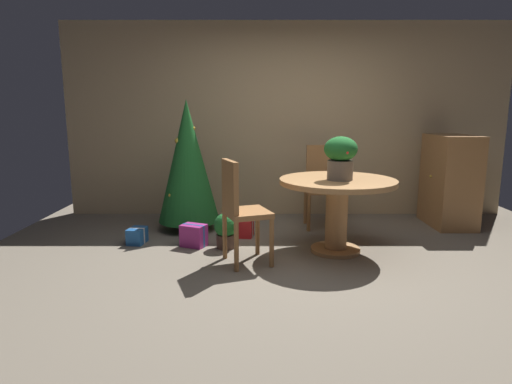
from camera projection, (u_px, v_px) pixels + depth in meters
name	position (u px, v px, depth m)	size (l,w,h in m)	color
ground_plane	(302.00, 269.00, 4.00)	(6.60, 6.60, 0.00)	#756B5B
back_wall_panel	(287.00, 121.00, 5.92)	(6.00, 0.10, 2.60)	tan
round_dining_table	(338.00, 198.00, 4.39)	(1.18, 1.18, 0.76)	#B27F4C
flower_vase	(341.00, 156.00, 4.25)	(0.33, 0.33, 0.43)	#665B51
wooden_chair_left_near	(241.00, 206.00, 4.04)	(0.51, 0.53, 0.99)	#9E6B3D
wooden_chair_far	(323.00, 182.00, 5.40)	(0.42, 0.41, 1.01)	#9E6B3D
holiday_tree	(189.00, 161.00, 5.19)	(0.74, 0.74, 1.57)	brown
gift_box_purple	(195.00, 235.00, 4.64)	(0.30, 0.27, 0.24)	#9E287A
gift_box_red	(241.00, 228.00, 5.02)	(0.33, 0.27, 0.20)	red
gift_box_blue	(138.00, 236.00, 4.75)	(0.20, 0.26, 0.18)	#1E569E
wooden_cabinet	(451.00, 181.00, 5.43)	(0.50, 0.79, 1.14)	#9E6B3D
potted_plant	(227.00, 229.00, 4.57)	(0.25, 0.25, 0.38)	#4C382D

